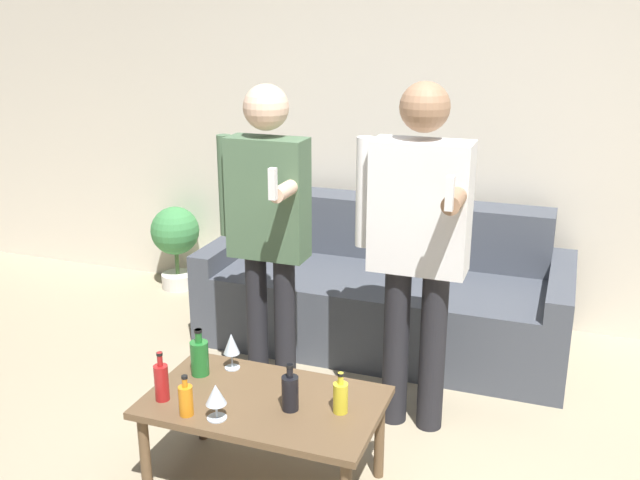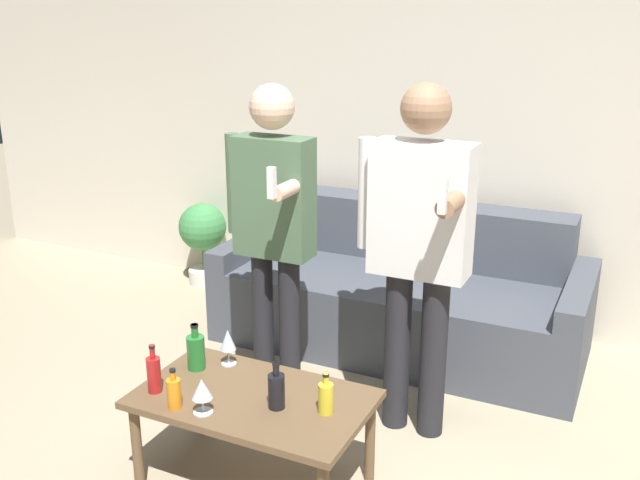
{
  "view_description": "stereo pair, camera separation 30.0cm",
  "coord_description": "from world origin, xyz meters",
  "px_view_note": "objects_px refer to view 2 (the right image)",
  "views": [
    {
      "loc": [
        0.8,
        -2.18,
        1.94
      ],
      "look_at": [
        -0.24,
        0.7,
        0.95
      ],
      "focal_mm": 40.0,
      "sensor_mm": 36.0,
      "label": 1
    },
    {
      "loc": [
        1.08,
        -2.07,
        1.94
      ],
      "look_at": [
        -0.24,
        0.7,
        0.95
      ],
      "focal_mm": 40.0,
      "sensor_mm": 36.0,
      "label": 2
    }
  ],
  "objects_px": {
    "bottle_orange": "(174,392)",
    "couch": "(402,295)",
    "person_standing_right": "(419,238)",
    "person_standing_left": "(273,219)",
    "coffee_table": "(253,406)"
  },
  "relations": [
    {
      "from": "couch",
      "to": "person_standing_right",
      "type": "distance_m",
      "value": 1.18
    },
    {
      "from": "bottle_orange",
      "to": "person_standing_left",
      "type": "xyz_separation_m",
      "value": [
        -0.04,
        0.9,
        0.48
      ]
    },
    {
      "from": "coffee_table",
      "to": "person_standing_right",
      "type": "relative_size",
      "value": 0.58
    },
    {
      "from": "person_standing_right",
      "to": "couch",
      "type": "bearing_deg",
      "value": 112.2
    },
    {
      "from": "bottle_orange",
      "to": "person_standing_right",
      "type": "distance_m",
      "value": 1.25
    },
    {
      "from": "couch",
      "to": "person_standing_right",
      "type": "xyz_separation_m",
      "value": [
        0.37,
        -0.89,
        0.67
      ]
    },
    {
      "from": "bottle_orange",
      "to": "person_standing_left",
      "type": "height_order",
      "value": "person_standing_left"
    },
    {
      "from": "person_standing_right",
      "to": "bottle_orange",
      "type": "bearing_deg",
      "value": -127.52
    },
    {
      "from": "bottle_orange",
      "to": "person_standing_right",
      "type": "height_order",
      "value": "person_standing_right"
    },
    {
      "from": "coffee_table",
      "to": "person_standing_right",
      "type": "height_order",
      "value": "person_standing_right"
    },
    {
      "from": "bottle_orange",
      "to": "couch",
      "type": "bearing_deg",
      "value": 79.49
    },
    {
      "from": "couch",
      "to": "bottle_orange",
      "type": "relative_size",
      "value": 12.58
    },
    {
      "from": "person_standing_left",
      "to": "person_standing_right",
      "type": "distance_m",
      "value": 0.74
    },
    {
      "from": "couch",
      "to": "bottle_orange",
      "type": "bearing_deg",
      "value": -100.51
    },
    {
      "from": "coffee_table",
      "to": "person_standing_right",
      "type": "xyz_separation_m",
      "value": [
        0.46,
        0.7,
        0.59
      ]
    }
  ]
}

